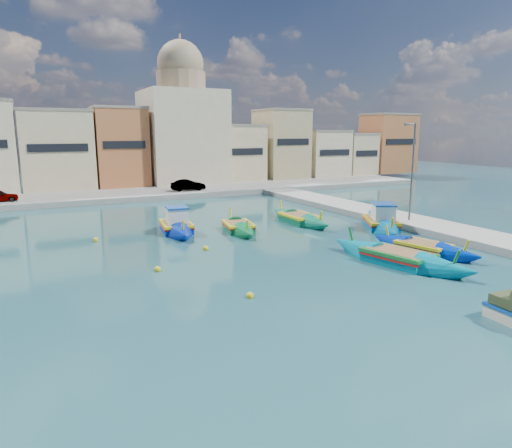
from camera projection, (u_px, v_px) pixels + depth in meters
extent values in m
plane|color=#153C41|center=(238.00, 279.00, 23.09)|extent=(160.00, 160.00, 0.00)
cube|color=gray|center=(480.00, 238.00, 30.94)|extent=(4.00, 70.00, 0.50)
cube|color=gray|center=(120.00, 195.00, 51.07)|extent=(80.00, 8.00, 0.60)
cube|color=#CBB88D|center=(57.00, 151.00, 54.36)|extent=(7.88, 7.44, 8.99)
cube|color=gray|center=(53.00, 111.00, 53.44)|extent=(8.04, 7.59, 0.30)
cube|color=black|center=(59.00, 148.00, 50.97)|extent=(6.30, 0.10, 0.90)
cube|color=#BC6A3B|center=(120.00, 148.00, 56.94)|extent=(6.17, 6.13, 9.43)
cube|color=gray|center=(118.00, 108.00, 55.97)|extent=(6.29, 6.26, 0.30)
cube|color=black|center=(125.00, 145.00, 54.11)|extent=(4.93, 0.10, 0.90)
cube|color=tan|center=(177.00, 160.00, 61.26)|extent=(7.31, 7.69, 6.05)
cube|color=gray|center=(176.00, 136.00, 60.62)|extent=(7.46, 7.85, 0.30)
cube|color=black|center=(186.00, 159.00, 57.78)|extent=(5.85, 0.10, 0.90)
cube|color=#CBB88D|center=(232.00, 153.00, 64.45)|extent=(7.54, 7.30, 7.41)
cube|color=gray|center=(232.00, 125.00, 63.68)|extent=(7.69, 7.45, 0.30)
cube|color=black|center=(243.00, 152.00, 61.13)|extent=(6.03, 0.10, 0.90)
cube|color=tan|center=(281.00, 145.00, 67.55)|extent=(6.36, 6.97, 9.63)
cube|color=gray|center=(281.00, 110.00, 66.56)|extent=(6.48, 7.11, 0.30)
cube|color=black|center=(293.00, 142.00, 64.35)|extent=(5.09, 0.10, 0.90)
cube|color=beige|center=(322.00, 154.00, 70.90)|extent=(6.63, 6.70, 6.65)
cube|color=gray|center=(322.00, 131.00, 70.20)|extent=(6.76, 6.83, 0.30)
cube|color=black|center=(335.00, 153.00, 67.85)|extent=(5.30, 0.10, 0.90)
cube|color=#CBB88D|center=(352.00, 154.00, 73.98)|extent=(5.08, 7.51, 6.20)
cube|color=gray|center=(352.00, 134.00, 73.33)|extent=(5.18, 7.66, 0.30)
cube|color=black|center=(367.00, 153.00, 70.58)|extent=(4.06, 0.10, 0.90)
cube|color=#BC6A3B|center=(388.00, 144.00, 76.03)|extent=(7.79, 6.00, 9.33)
cube|color=gray|center=(389.00, 114.00, 75.07)|extent=(7.95, 6.12, 0.30)
cube|color=black|center=(401.00, 142.00, 73.26)|extent=(6.23, 0.10, 0.90)
cube|color=beige|center=(183.00, 137.00, 61.21)|extent=(10.00, 10.00, 12.00)
cylinder|color=#9E8466|center=(181.00, 81.00, 59.78)|extent=(6.40, 6.40, 2.40)
sphere|color=#9E8466|center=(180.00, 64.00, 59.34)|extent=(6.00, 6.00, 6.00)
cylinder|color=#9E8466|center=(180.00, 40.00, 58.76)|extent=(0.30, 0.30, 1.60)
cylinder|color=#595B60|center=(412.00, 176.00, 35.23)|extent=(0.16, 0.16, 8.00)
cylinder|color=#595B60|center=(412.00, 124.00, 34.28)|extent=(1.00, 0.10, 0.10)
cube|color=#595B60|center=(406.00, 125.00, 34.07)|extent=(0.35, 0.15, 0.18)
imported|color=#4C1919|center=(188.00, 185.00, 52.84)|extent=(3.95, 1.53, 1.28)
cube|color=#006099|center=(381.00, 225.00, 35.23)|extent=(3.71, 4.32, 1.05)
cone|color=#006099|center=(373.00, 217.00, 38.27)|extent=(3.55, 4.05, 2.70)
cone|color=#006099|center=(390.00, 234.00, 32.17)|extent=(3.55, 4.05, 2.70)
cube|color=gold|center=(381.00, 220.00, 35.14)|extent=(3.88, 4.54, 0.19)
cube|color=red|center=(381.00, 222.00, 35.18)|extent=(3.83, 4.43, 0.11)
cube|color=olive|center=(381.00, 219.00, 35.12)|extent=(3.26, 3.86, 0.06)
cylinder|color=gold|center=(373.00, 209.00, 38.43)|extent=(0.38, 0.51, 1.15)
cylinder|color=gold|center=(392.00, 225.00, 31.73)|extent=(0.38, 0.51, 1.15)
cube|color=white|center=(383.00, 213.00, 34.47)|extent=(2.24, 2.40, 1.16)
cube|color=#0F47A5|center=(384.00, 204.00, 34.34)|extent=(2.38, 2.56, 0.13)
cube|color=#0021A0|center=(176.00, 229.00, 34.04)|extent=(2.46, 3.50, 1.02)
cone|color=#0021A0|center=(171.00, 222.00, 36.53)|extent=(2.43, 3.28, 2.55)
cone|color=#0021A0|center=(183.00, 236.00, 31.53)|extent=(2.43, 3.28, 2.55)
cube|color=yellow|center=(176.00, 223.00, 33.96)|extent=(2.57, 3.69, 0.18)
cube|color=red|center=(176.00, 226.00, 33.99)|extent=(2.57, 3.58, 0.10)
cube|color=olive|center=(176.00, 222.00, 33.94)|extent=(2.12, 3.17, 0.06)
cylinder|color=yellow|center=(170.00, 213.00, 36.65)|extent=(0.21, 0.50, 1.11)
cylinder|color=yellow|center=(183.00, 227.00, 31.15)|extent=(0.21, 0.50, 1.11)
cube|color=white|center=(177.00, 216.00, 33.39)|extent=(1.64, 1.84, 1.12)
cube|color=#0F47A5|center=(177.00, 207.00, 33.26)|extent=(1.74, 1.96, 0.12)
cube|color=#0A704F|center=(299.00, 220.00, 37.32)|extent=(2.01, 3.32, 1.00)
cone|color=#0A704F|center=(282.00, 214.00, 39.72)|extent=(2.01, 3.07, 2.53)
cone|color=#0A704F|center=(318.00, 226.00, 34.91)|extent=(2.01, 3.07, 2.53)
cube|color=yellow|center=(299.00, 215.00, 37.24)|extent=(2.10, 3.50, 0.18)
cube|color=#197F33|center=(299.00, 217.00, 37.28)|extent=(2.12, 3.38, 0.10)
cube|color=olive|center=(299.00, 214.00, 37.22)|extent=(1.71, 3.02, 0.06)
cylinder|color=yellow|center=(281.00, 207.00, 39.82)|extent=(0.14, 0.48, 1.09)
cylinder|color=yellow|center=(320.00, 218.00, 34.55)|extent=(0.14, 0.48, 1.09)
cube|color=#0A6F37|center=(238.00, 229.00, 34.25)|extent=(2.33, 3.10, 0.93)
cone|color=#0A6F37|center=(231.00, 222.00, 36.42)|extent=(2.30, 2.93, 2.29)
cone|color=#0A6F37|center=(246.00, 234.00, 32.05)|extent=(2.30, 2.93, 2.29)
cube|color=yellow|center=(238.00, 223.00, 34.17)|extent=(2.43, 3.26, 0.17)
cube|color=red|center=(238.00, 226.00, 34.20)|extent=(2.43, 3.16, 0.09)
cube|color=olive|center=(238.00, 222.00, 34.15)|extent=(2.01, 2.80, 0.06)
cylinder|color=yellow|center=(231.00, 214.00, 36.52)|extent=(0.21, 0.46, 1.01)
cylinder|color=yellow|center=(247.00, 227.00, 31.72)|extent=(0.21, 0.46, 1.01)
cube|color=#007F99|center=(398.00, 260.00, 25.72)|extent=(2.89, 4.02, 1.07)
cone|color=#007F99|center=(355.00, 249.00, 27.98)|extent=(2.83, 3.75, 2.71)
cone|color=#007F99|center=(449.00, 272.00, 23.43)|extent=(2.83, 3.75, 2.71)
cube|color=#187A2E|center=(398.00, 253.00, 25.63)|extent=(3.02, 4.24, 0.19)
cube|color=red|center=(398.00, 256.00, 25.66)|extent=(3.01, 4.11, 0.11)
cube|color=olive|center=(398.00, 251.00, 25.61)|extent=(2.50, 3.63, 0.06)
cylinder|color=#187A2E|center=(352.00, 237.00, 28.07)|extent=(0.26, 0.53, 1.16)
cylinder|color=#187A2E|center=(455.00, 260.00, 23.06)|extent=(0.26, 0.53, 1.16)
cube|color=#0028A1|center=(423.00, 250.00, 28.06)|extent=(2.45, 3.21, 0.93)
cone|color=#0028A1|center=(390.00, 242.00, 29.85)|extent=(2.41, 3.03, 2.31)
cone|color=#0028A1|center=(461.00, 257.00, 26.25)|extent=(2.41, 3.03, 2.31)
cube|color=yellow|center=(423.00, 244.00, 27.98)|extent=(2.56, 3.38, 0.17)
cube|color=red|center=(423.00, 246.00, 28.01)|extent=(2.56, 3.29, 0.09)
cube|color=olive|center=(424.00, 243.00, 27.96)|extent=(2.12, 2.90, 0.06)
cylinder|color=yellow|center=(387.00, 232.00, 29.90)|extent=(0.23, 0.46, 1.02)
cylinder|color=yellow|center=(466.00, 248.00, 25.95)|extent=(0.23, 0.46, 1.02)
sphere|color=yellow|center=(158.00, 269.00, 24.44)|extent=(0.36, 0.36, 0.36)
sphere|color=yellow|center=(206.00, 249.00, 28.81)|extent=(0.36, 0.36, 0.36)
sphere|color=yellow|center=(177.00, 210.00, 42.74)|extent=(0.36, 0.36, 0.36)
sphere|color=yellow|center=(96.00, 240.00, 31.07)|extent=(0.36, 0.36, 0.36)
sphere|color=yellow|center=(409.00, 243.00, 30.28)|extent=(0.36, 0.36, 0.36)
sphere|color=yellow|center=(250.00, 296.00, 20.53)|extent=(0.36, 0.36, 0.36)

